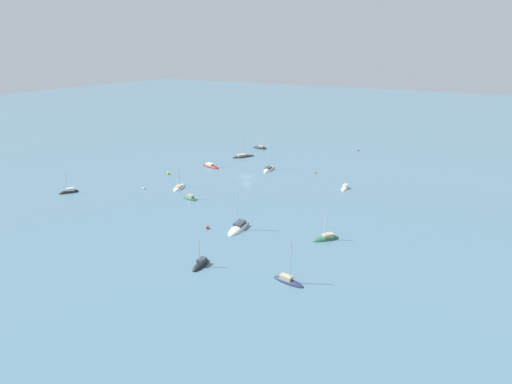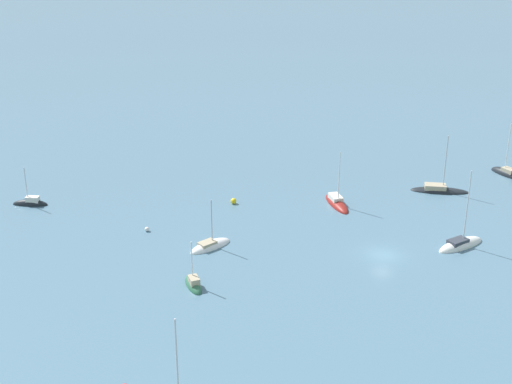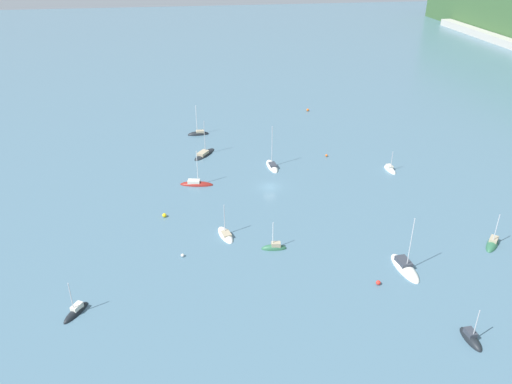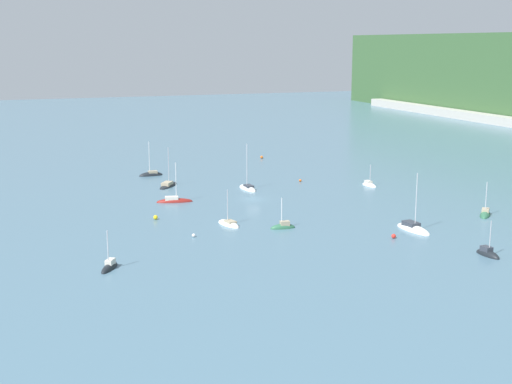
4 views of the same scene
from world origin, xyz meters
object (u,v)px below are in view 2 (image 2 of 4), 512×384
at_px(sailboat_7, 193,285).
at_px(mooring_buoy_2, 147,229).
at_px(sailboat_10, 210,247).
at_px(mooring_buoy_0, 234,201).
at_px(sailboat_1, 439,191).
at_px(sailboat_0, 337,204).
at_px(sailboat_3, 506,174).
at_px(sailboat_4, 31,204).
at_px(sailboat_6, 460,246).

xyz_separation_m(sailboat_7, mooring_buoy_2, (0.02, -16.45, 0.18)).
relative_size(sailboat_10, mooring_buoy_0, 8.72).
bearing_deg(sailboat_1, sailboat_10, -142.67).
distance_m(sailboat_0, sailboat_1, 16.90).
height_order(sailboat_10, mooring_buoy_0, sailboat_10).
xyz_separation_m(sailboat_3, mooring_buoy_2, (58.89, -5.75, 0.21)).
distance_m(sailboat_4, sailboat_7, 34.91).
height_order(sailboat_0, sailboat_6, sailboat_6).
bearing_deg(sailboat_3, mooring_buoy_2, 82.42).
relative_size(sailboat_10, mooring_buoy_2, 11.94).
distance_m(sailboat_1, sailboat_4, 61.09).
bearing_deg(sailboat_0, sailboat_7, -53.72).
distance_m(sailboat_0, sailboat_6, 19.88).
bearing_deg(sailboat_10, sailboat_0, -2.58).
relative_size(sailboat_0, sailboat_7, 1.41).
relative_size(sailboat_0, sailboat_1, 0.95).
height_order(sailboat_7, mooring_buoy_2, sailboat_7).
distance_m(sailboat_4, sailboat_10, 30.31).
bearing_deg(sailboat_1, sailboat_7, -132.51).
xyz_separation_m(sailboat_0, sailboat_6, (-6.81, 18.68, -0.03)).
bearing_deg(sailboat_3, sailboat_1, 91.06).
xyz_separation_m(sailboat_1, sailboat_6, (9.85, 15.86, -0.04)).
bearing_deg(mooring_buoy_2, mooring_buoy_0, -167.12).
relative_size(sailboat_1, sailboat_6, 0.85).
relative_size(sailboat_3, sailboat_4, 1.42).
distance_m(sailboat_1, sailboat_3, 14.50).
bearing_deg(sailboat_7, sailboat_10, -28.47).
bearing_deg(sailboat_6, sailboat_1, 53.18).
bearing_deg(mooring_buoy_0, sailboat_6, 128.19).
height_order(mooring_buoy_0, mooring_buoy_2, mooring_buoy_0).
bearing_deg(sailboat_3, sailboat_4, 70.84).
xyz_separation_m(sailboat_6, mooring_buoy_2, (34.56, -22.39, 0.22)).
bearing_deg(mooring_buoy_2, sailboat_0, 172.38).
bearing_deg(sailboat_0, sailboat_1, 92.01).
distance_m(sailboat_6, mooring_buoy_0, 32.67).
height_order(sailboat_0, sailboat_3, sailboat_3).
xyz_separation_m(sailboat_0, sailboat_3, (-31.14, 2.04, -0.01)).
bearing_deg(sailboat_0, mooring_buoy_2, -86.02).
bearing_deg(sailboat_0, sailboat_10, -66.94).
xyz_separation_m(sailboat_4, mooring_buoy_2, (-12.28, 16.22, 0.18)).
relative_size(sailboat_7, sailboat_10, 0.88).
distance_m(sailboat_3, sailboat_7, 59.84).
bearing_deg(sailboat_7, sailboat_6, -93.74).
relative_size(sailboat_0, sailboat_3, 0.95).
distance_m(sailboat_4, mooring_buoy_2, 20.35).
bearing_deg(mooring_buoy_2, sailboat_1, 171.64).
bearing_deg(sailboat_7, mooring_buoy_2, 6.08).
distance_m(sailboat_0, mooring_buoy_2, 28.00).
height_order(sailboat_1, sailboat_10, sailboat_1).
distance_m(sailboat_6, sailboat_10, 32.17).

